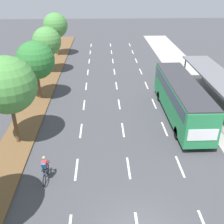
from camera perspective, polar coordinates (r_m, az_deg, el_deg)
median_strip at (r=31.52m, az=-14.36°, el=5.49°), size 2.60×52.00×0.12m
sidewalk_right at (r=32.70m, az=17.45°, el=5.92°), size 4.50×52.00×0.15m
lane_divider_left at (r=28.53m, az=-5.81°, el=3.72°), size 0.14×45.84×0.01m
lane_divider_center at (r=28.52m, az=1.24°, el=3.86°), size 0.14×45.84×0.01m
lane_divider_right at (r=28.94m, az=8.19°, el=3.94°), size 0.14×45.84×0.01m
bus_shelter at (r=27.47m, az=22.02°, el=5.00°), size 2.90×13.55×2.86m
bus at (r=23.90m, az=14.76°, el=3.36°), size 2.54×11.29×3.37m
cyclist at (r=17.32m, az=-14.25°, el=-11.90°), size 0.46×1.82×1.71m
median_tree_second at (r=19.63m, az=-21.63°, el=5.39°), size 4.04×4.04×6.67m
median_tree_third at (r=27.05m, az=-16.20°, el=10.66°), size 3.72×3.72×5.85m
median_tree_fourth at (r=34.66m, az=-13.90°, el=14.58°), size 3.52×3.52×5.74m
median_tree_fifth at (r=42.28m, az=-12.13°, el=17.81°), size 3.63×3.63×6.33m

